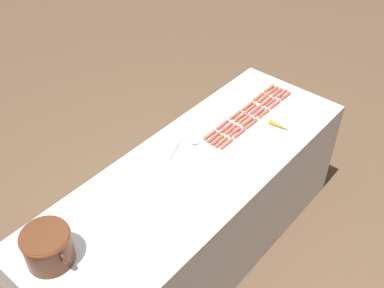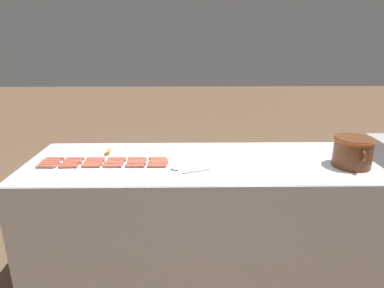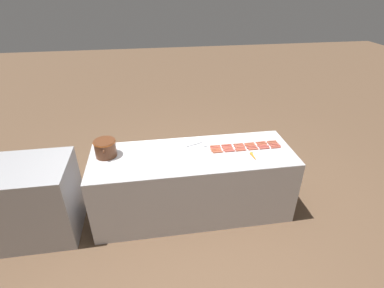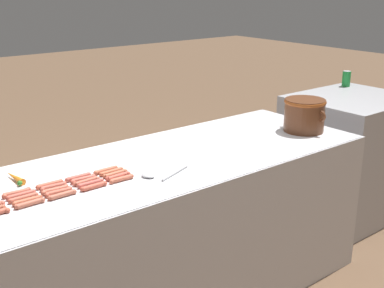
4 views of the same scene
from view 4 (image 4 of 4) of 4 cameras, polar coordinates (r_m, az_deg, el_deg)
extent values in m
cube|color=#BCBCC1|center=(2.79, -3.58, -10.24)|extent=(0.84, 2.41, 0.86)
cube|color=silver|center=(2.61, -3.76, -1.90)|extent=(0.82, 2.37, 0.00)
cube|color=#A0A0A4|center=(4.05, 17.24, -1.28)|extent=(0.74, 0.85, 0.93)
cylinder|color=#BC5844|center=(2.32, -19.21, -5.23)|extent=(0.03, 0.11, 0.02)
sphere|color=#BC5844|center=(2.31, -20.44, -5.56)|extent=(0.02, 0.02, 0.02)
sphere|color=#BC5844|center=(2.34, -18.01, -4.90)|extent=(0.02, 0.02, 0.02)
cylinder|color=#BF553E|center=(2.37, -15.79, -4.41)|extent=(0.03, 0.11, 0.02)
sphere|color=#BF553E|center=(2.35, -16.99, -4.72)|extent=(0.02, 0.02, 0.02)
sphere|color=#BF553E|center=(2.39, -14.62, -4.11)|extent=(0.02, 0.02, 0.02)
cylinder|color=#B65144|center=(2.42, -12.75, -3.68)|extent=(0.02, 0.11, 0.02)
sphere|color=#B65144|center=(2.40, -13.91, -3.97)|extent=(0.02, 0.02, 0.02)
sphere|color=#B65144|center=(2.44, -11.61, -3.39)|extent=(0.02, 0.02, 0.02)
cylinder|color=#BC5D42|center=(2.48, -9.71, -2.94)|extent=(0.02, 0.11, 0.02)
sphere|color=#BC5D42|center=(2.46, -10.82, -3.21)|extent=(0.02, 0.02, 0.02)
sphere|color=#BC5D42|center=(2.51, -8.63, -2.67)|extent=(0.02, 0.02, 0.02)
cylinder|color=#B65344|center=(2.30, -18.76, -5.47)|extent=(0.02, 0.11, 0.02)
sphere|color=#B65344|center=(2.28, -20.04, -5.77)|extent=(0.02, 0.02, 0.02)
sphere|color=#B65344|center=(2.31, -17.50, -5.17)|extent=(0.02, 0.02, 0.02)
cylinder|color=#B65342|center=(2.34, -15.38, -4.64)|extent=(0.03, 0.11, 0.02)
sphere|color=#B65342|center=(2.32, -16.56, -4.97)|extent=(0.02, 0.02, 0.02)
sphere|color=#B65342|center=(2.37, -14.22, -4.32)|extent=(0.02, 0.02, 0.02)
cylinder|color=#B95445|center=(2.39, -12.19, -3.89)|extent=(0.03, 0.11, 0.02)
sphere|color=#B95445|center=(2.37, -13.31, -4.21)|extent=(0.02, 0.02, 0.02)
sphere|color=#B95445|center=(2.42, -11.09, -3.57)|extent=(0.02, 0.02, 0.02)
cylinder|color=#BA5A3D|center=(2.46, -9.09, -3.12)|extent=(0.02, 0.11, 0.02)
sphere|color=#BA5A3D|center=(2.43, -10.21, -3.40)|extent=(0.02, 0.02, 0.02)
sphere|color=#BA5A3D|center=(2.48, -8.00, -2.85)|extent=(0.02, 0.02, 0.02)
sphere|color=#BA5643|center=(2.24, -20.64, -6.28)|extent=(0.02, 0.02, 0.02)
cylinder|color=#B35542|center=(2.26, -18.52, -5.79)|extent=(0.02, 0.11, 0.02)
sphere|color=#B35542|center=(2.25, -19.82, -6.10)|extent=(0.02, 0.02, 0.02)
sphere|color=#B35542|center=(2.28, -17.24, -5.49)|extent=(0.02, 0.02, 0.02)
cylinder|color=#BB5C46|center=(2.31, -15.22, -5.01)|extent=(0.03, 0.11, 0.02)
sphere|color=#BB5C46|center=(2.28, -16.43, -5.35)|extent=(0.02, 0.02, 0.02)
sphere|color=#BB5C46|center=(2.33, -14.04, -4.68)|extent=(0.02, 0.02, 0.02)
cylinder|color=#B85843|center=(2.37, -11.86, -4.15)|extent=(0.03, 0.11, 0.02)
sphere|color=#B85843|center=(2.35, -13.07, -4.42)|extent=(0.02, 0.02, 0.02)
sphere|color=#B85843|center=(2.38, -10.66, -3.88)|extent=(0.02, 0.02, 0.02)
cylinder|color=#B65D42|center=(2.43, -8.66, -3.35)|extent=(0.03, 0.11, 0.02)
sphere|color=#B65D42|center=(2.41, -9.82, -3.62)|extent=(0.02, 0.02, 0.02)
sphere|color=#B65D42|center=(2.45, -7.53, -3.10)|extent=(0.02, 0.02, 0.02)
sphere|color=#B3583D|center=(2.20, -20.57, -6.71)|extent=(0.02, 0.02, 0.02)
cylinder|color=#BA5B3F|center=(2.23, -18.09, -6.09)|extent=(0.03, 0.11, 0.02)
sphere|color=#BA5B3F|center=(2.22, -19.39, -6.42)|extent=(0.02, 0.02, 0.02)
sphere|color=#BA5B3F|center=(2.25, -16.81, -5.77)|extent=(0.02, 0.02, 0.02)
cylinder|color=#B65441|center=(2.28, -14.86, -5.26)|extent=(0.03, 0.11, 0.02)
sphere|color=#B65441|center=(2.26, -16.07, -5.61)|extent=(0.02, 0.02, 0.02)
sphere|color=#B65441|center=(2.30, -13.67, -4.92)|extent=(0.02, 0.02, 0.02)
cylinder|color=#B64F45|center=(2.34, -11.39, -4.38)|extent=(0.02, 0.11, 0.02)
sphere|color=#B64F45|center=(2.32, -12.59, -4.69)|extent=(0.02, 0.02, 0.02)
sphere|color=#B64F45|center=(2.36, -10.23, -4.08)|extent=(0.02, 0.02, 0.02)
cylinder|color=#BE5242|center=(2.40, -8.35, -3.63)|extent=(0.03, 0.11, 0.02)
sphere|color=#BE5242|center=(2.38, -9.52, -3.90)|extent=(0.02, 0.02, 0.02)
sphere|color=#BE5242|center=(2.42, -7.21, -3.36)|extent=(0.02, 0.02, 0.02)
sphere|color=#BC533D|center=(2.17, -20.12, -7.04)|extent=(0.02, 0.02, 0.02)
cylinder|color=#B05A44|center=(2.20, -17.87, -6.40)|extent=(0.03, 0.11, 0.02)
sphere|color=#B05A44|center=(2.19, -19.21, -6.72)|extent=(0.02, 0.02, 0.02)
sphere|color=#B05A44|center=(2.22, -16.55, -6.09)|extent=(0.02, 0.02, 0.02)
cylinder|color=#B05B45|center=(2.25, -14.46, -5.58)|extent=(0.03, 0.11, 0.02)
sphere|color=#B05B45|center=(2.23, -15.74, -5.89)|extent=(0.02, 0.02, 0.02)
sphere|color=#B05B45|center=(2.27, -13.19, -5.28)|extent=(0.02, 0.02, 0.02)
cylinder|color=#BD513E|center=(2.30, -11.04, -4.72)|extent=(0.03, 0.11, 0.02)
sphere|color=#BD513E|center=(2.28, -12.27, -5.02)|extent=(0.02, 0.02, 0.02)
sphere|color=#BD513E|center=(2.32, -9.84, -4.42)|extent=(0.02, 0.02, 0.02)
cylinder|color=#BB5B42|center=(2.37, -7.96, -3.92)|extent=(0.03, 0.11, 0.02)
sphere|color=#BB5B42|center=(2.34, -9.08, -4.23)|extent=(0.02, 0.02, 0.02)
sphere|color=#BB5B42|center=(2.39, -6.87, -3.61)|extent=(0.02, 0.02, 0.02)
cylinder|color=#562D19|center=(3.16, 12.56, 3.20)|extent=(0.24, 0.24, 0.20)
torus|color=brown|center=(3.14, 12.67, 4.70)|extent=(0.25, 0.25, 0.03)
torus|color=#562D19|center=(3.23, 10.92, 3.99)|extent=(0.07, 0.02, 0.07)
torus|color=#562D19|center=(3.08, 14.34, 3.07)|extent=(0.07, 0.02, 0.07)
cylinder|color=#B7B7BC|center=(2.43, -1.94, -3.29)|extent=(0.09, 0.21, 0.01)
ellipsoid|color=#B7B7BC|center=(2.40, -4.99, -3.56)|extent=(0.08, 0.07, 0.02)
cone|color=orange|center=(2.49, -19.41, -3.55)|extent=(0.17, 0.05, 0.03)
sphere|color=#387F2D|center=(2.41, -18.87, -4.19)|extent=(0.02, 0.02, 0.02)
cylinder|color=#1E8C38|center=(4.28, 17.03, 7.05)|extent=(0.07, 0.07, 0.12)
cylinder|color=silver|center=(4.27, 17.11, 7.87)|extent=(0.06, 0.06, 0.00)
camera|label=1|loc=(4.64, 3.60, 31.90)|focal=43.10mm
camera|label=2|loc=(1.31, 56.81, 6.38)|focal=30.55mm
camera|label=3|loc=(5.30, -19.78, 27.34)|focal=27.10mm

